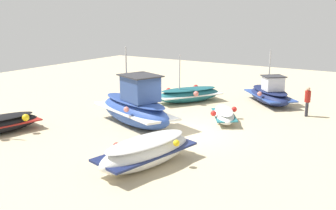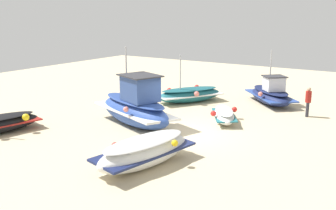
{
  "view_description": "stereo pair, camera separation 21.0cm",
  "coord_description": "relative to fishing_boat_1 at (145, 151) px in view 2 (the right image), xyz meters",
  "views": [
    {
      "loc": [
        15.68,
        8.99,
        5.77
      ],
      "look_at": [
        -1.22,
        -1.85,
        0.9
      ],
      "focal_mm": 41.81,
      "sensor_mm": 36.0,
      "label": 1
    },
    {
      "loc": [
        15.57,
        9.16,
        5.77
      ],
      "look_at": [
        -1.22,
        -1.85,
        0.9
      ],
      "focal_mm": 41.81,
      "sensor_mm": 36.0,
      "label": 2
    }
  ],
  "objects": [
    {
      "name": "person_walking",
      "position": [
        -10.68,
        3.33,
        0.38
      ],
      "size": [
        0.32,
        0.32,
        1.67
      ],
      "rotation": [
        0.0,
        0.0,
        1.57
      ],
      "color": "#2D2D38",
      "rests_on": "ground_plane"
    },
    {
      "name": "fishing_boat_1",
      "position": [
        0.0,
        0.0,
        0.0
      ],
      "size": [
        4.58,
        2.27,
        1.13
      ],
      "rotation": [
        0.0,
        0.0,
        6.1
      ],
      "color": "white",
      "rests_on": "ground_plane"
    },
    {
      "name": "ground_plane",
      "position": [
        -4.38,
        -0.77,
        -0.58
      ],
      "size": [
        48.6,
        48.6,
        0.0
      ],
      "primitive_type": "plane",
      "color": "beige"
    },
    {
      "name": "fishing_boat_3",
      "position": [
        -7.26,
        -0.14,
        -0.22
      ],
      "size": [
        3.13,
        2.5,
        0.74
      ],
      "rotation": [
        0.0,
        0.0,
        0.56
      ],
      "color": "white",
      "rests_on": "ground_plane"
    },
    {
      "name": "fishing_boat_4",
      "position": [
        -4.13,
        -3.67,
        0.37
      ],
      "size": [
        3.76,
        5.84,
        4.02
      ],
      "rotation": [
        0.0,
        0.0,
        1.22
      ],
      "color": "#2D4C9E",
      "rests_on": "ground_plane"
    },
    {
      "name": "fishing_boat_5",
      "position": [
        -12.6,
        0.56,
        0.02
      ],
      "size": [
        4.33,
        4.21,
        3.38
      ],
      "rotation": [
        0.0,
        0.0,
        0.75
      ],
      "color": "navy",
      "rests_on": "ground_plane"
    },
    {
      "name": "fishing_boat_2",
      "position": [
        -10.16,
        -3.95,
        -0.08
      ],
      "size": [
        4.56,
        3.62,
        3.1
      ],
      "rotation": [
        0.0,
        0.0,
        2.59
      ],
      "color": "#1E6670",
      "rests_on": "ground_plane"
    }
  ]
}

